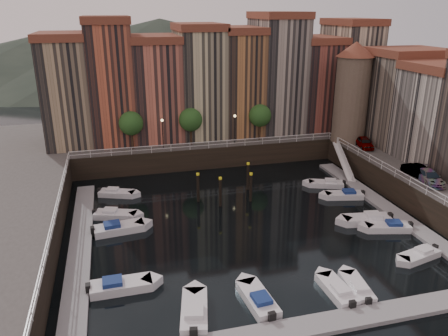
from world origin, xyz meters
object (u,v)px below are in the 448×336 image
object	(u,v)px
car_a	(364,143)
boat_left_2	(118,228)
mooring_pilings	(230,186)
car_c	(429,178)
corner_tower	(352,91)
boat_left_1	(120,286)
boat_left_3	(115,215)
car_b	(419,172)
gangway	(344,160)

from	to	relation	value
car_a	boat_left_2	bearing A→B (deg)	-149.08
mooring_pilings	boat_left_2	xyz separation A→B (m)	(-12.80, -4.85, -1.25)
car_c	corner_tower	bearing A→B (deg)	103.33
boat_left_1	boat_left_2	bearing A→B (deg)	88.44
boat_left_3	boat_left_1	bearing A→B (deg)	-71.01
corner_tower	boat_left_3	bearing A→B (deg)	-162.25
boat_left_1	car_c	world-z (taller)	car_c
car_a	boat_left_1	bearing A→B (deg)	-135.16
boat_left_2	car_b	world-z (taller)	car_b
mooring_pilings	gangway	bearing A→B (deg)	14.83
boat_left_3	car_a	size ratio (longest dim) A/B	1.14
gangway	boat_left_3	size ratio (longest dim) A/B	1.75
boat_left_1	car_b	size ratio (longest dim) A/B	1.21
boat_left_3	car_b	world-z (taller)	car_b
boat_left_1	car_a	bearing A→B (deg)	30.27
corner_tower	mooring_pilings	world-z (taller)	corner_tower
boat_left_3	car_c	size ratio (longest dim) A/B	1.02
mooring_pilings	car_b	bearing A→B (deg)	-17.11
car_a	corner_tower	bearing A→B (deg)	111.47
car_a	car_b	bearing A→B (deg)	-77.36
boat_left_1	boat_left_3	distance (m)	13.14
gangway	mooring_pilings	size ratio (longest dim) A/B	1.20
corner_tower	car_b	size ratio (longest dim) A/B	3.30
gangway	boat_left_2	xyz separation A→B (m)	(-29.82, -9.36, -1.52)
car_b	car_c	world-z (taller)	car_b
car_c	boat_left_3	bearing A→B (deg)	-178.51
boat_left_1	car_b	bearing A→B (deg)	13.69
boat_left_1	car_b	xyz separation A→B (m)	(33.10, 8.48, 3.30)
mooring_pilings	car_b	xyz separation A→B (m)	(20.15, -6.20, 2.04)
car_b	car_c	bearing A→B (deg)	-93.28
corner_tower	boat_left_3	world-z (taller)	corner_tower
boat_left_2	boat_left_3	world-z (taller)	boat_left_2
corner_tower	boat_left_2	distance (m)	36.85
corner_tower	boat_left_1	distance (m)	41.68
boat_left_2	car_b	xyz separation A→B (m)	(32.95, -1.35, 3.29)
mooring_pilings	boat_left_1	xyz separation A→B (m)	(-12.95, -14.68, -1.26)
boat_left_1	car_a	distance (m)	39.03
corner_tower	gangway	world-z (taller)	corner_tower
corner_tower	car_a	size ratio (longest dim) A/B	3.32
gangway	boat_left_2	distance (m)	31.29
boat_left_3	car_c	world-z (taller)	car_c
boat_left_1	car_b	distance (m)	34.33
corner_tower	boat_left_2	world-z (taller)	corner_tower
mooring_pilings	boat_left_3	xyz separation A→B (m)	(-13.03, -1.54, -1.29)
boat_left_1	car_c	size ratio (longest dim) A/B	1.09
mooring_pilings	car_c	bearing A→B (deg)	-21.20
corner_tower	gangway	size ratio (longest dim) A/B	1.66
boat_left_3	mooring_pilings	bearing A→B (deg)	25.37
mooring_pilings	boat_left_1	world-z (taller)	mooring_pilings
corner_tower	boat_left_1	size ratio (longest dim) A/B	2.73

